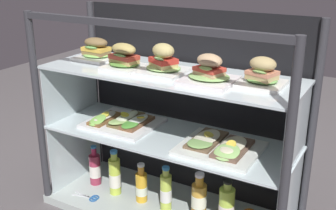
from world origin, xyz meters
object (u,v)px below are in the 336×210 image
object	(u,v)px
plated_roll_sandwich_mid_right	(96,51)
kitchen_scissors	(92,198)
open_sandwich_tray_mid_right	(220,146)
juice_bottle_near_post	(115,176)
juice_bottle_front_second	(199,199)
juice_bottle_front_middle	(95,169)
plated_roll_sandwich_far_left	(262,75)
plated_roll_sandwich_near_right_corner	(124,59)
plated_roll_sandwich_near_left_corner	(209,73)
plated_roll_sandwich_center	(163,63)
juice_bottle_front_fourth	(166,192)
juice_bottle_back_right	(141,186)
juice_bottle_front_left_end	(226,208)
open_sandwich_tray_right_of_center	(122,121)

from	to	relation	value
plated_roll_sandwich_mid_right	kitchen_scissors	xyz separation A→B (m)	(0.05, -0.17, -0.73)
open_sandwich_tray_mid_right	juice_bottle_near_post	bearing A→B (deg)	-179.92
juice_bottle_front_second	juice_bottle_front_middle	bearing A→B (deg)	179.45
open_sandwich_tray_mid_right	juice_bottle_front_second	size ratio (longest dim) A/B	1.46
plated_roll_sandwich_far_left	juice_bottle_front_second	xyz separation A→B (m)	(-0.25, -0.02, -0.64)
plated_roll_sandwich_near_right_corner	juice_bottle_front_second	world-z (taller)	plated_roll_sandwich_near_right_corner
plated_roll_sandwich_far_left	open_sandwich_tray_mid_right	distance (m)	0.36
plated_roll_sandwich_near_left_corner	kitchen_scissors	bearing A→B (deg)	-172.41
plated_roll_sandwich_center	juice_bottle_front_fourth	world-z (taller)	plated_roll_sandwich_center
kitchen_scissors	plated_roll_sandwich_center	bearing A→B (deg)	16.65
plated_roll_sandwich_near_left_corner	juice_bottle_front_middle	distance (m)	0.94
juice_bottle_near_post	juice_bottle_back_right	distance (m)	0.16
plated_roll_sandwich_mid_right	juice_bottle_back_right	bearing A→B (deg)	-11.14
juice_bottle_front_fourth	juice_bottle_back_right	bearing A→B (deg)	178.95
juice_bottle_front_second	juice_bottle_back_right	bearing A→B (deg)	-177.02
plated_roll_sandwich_mid_right	plated_roll_sandwich_far_left	bearing A→B (deg)	-1.65
juice_bottle_near_post	kitchen_scissors	xyz separation A→B (m)	(-0.08, -0.10, -0.10)
juice_bottle_front_fourth	juice_bottle_front_second	size ratio (longest dim) A/B	1.00
plated_roll_sandwich_center	plated_roll_sandwich_near_left_corner	bearing A→B (deg)	-7.37
plated_roll_sandwich_center	juice_bottle_back_right	size ratio (longest dim) A/B	0.97
plated_roll_sandwich_far_left	open_sandwich_tray_mid_right	size ratio (longest dim) A/B	0.52
juice_bottle_front_middle	juice_bottle_front_second	xyz separation A→B (m)	(0.62, -0.01, 0.01)
plated_roll_sandwich_near_left_corner	plated_roll_sandwich_far_left	size ratio (longest dim) A/B	1.19
plated_roll_sandwich_center	plated_roll_sandwich_near_right_corner	bearing A→B (deg)	-172.29
juice_bottle_front_left_end	juice_bottle_front_fourth	bearing A→B (deg)	-176.63
juice_bottle_near_post	kitchen_scissors	distance (m)	0.16
plated_roll_sandwich_mid_right	plated_roll_sandwich_near_left_corner	size ratio (longest dim) A/B	0.88
plated_roll_sandwich_far_left	plated_roll_sandwich_near_right_corner	bearing A→B (deg)	-174.49
plated_roll_sandwich_mid_right	plated_roll_sandwich_center	size ratio (longest dim) A/B	0.90
juice_bottle_front_fourth	open_sandwich_tray_mid_right	bearing A→B (deg)	-0.93
plated_roll_sandwich_center	plated_roll_sandwich_near_left_corner	xyz separation A→B (m)	(0.23, -0.03, -0.01)
open_sandwich_tray_right_of_center	plated_roll_sandwich_mid_right	bearing A→B (deg)	167.51
juice_bottle_front_middle	plated_roll_sandwich_mid_right	bearing A→B (deg)	52.94
plated_roll_sandwich_far_left	juice_bottle_front_second	world-z (taller)	plated_roll_sandwich_far_left
plated_roll_sandwich_near_left_corner	juice_bottle_front_left_end	world-z (taller)	plated_roll_sandwich_near_left_corner
plated_roll_sandwich_mid_right	plated_roll_sandwich_near_left_corner	bearing A→B (deg)	-7.76
plated_roll_sandwich_mid_right	juice_bottle_front_middle	world-z (taller)	plated_roll_sandwich_mid_right
open_sandwich_tray_right_of_center	juice_bottle_front_middle	size ratio (longest dim) A/B	1.52
juice_bottle_front_middle	open_sandwich_tray_mid_right	bearing A→B (deg)	-2.31
juice_bottle_front_second	juice_bottle_front_left_end	distance (m)	0.14
juice_bottle_front_second	plated_roll_sandwich_center	bearing A→B (deg)	-174.10
plated_roll_sandwich_near_right_corner	juice_bottle_back_right	xyz separation A→B (m)	(0.06, 0.03, -0.66)
plated_roll_sandwich_center	juice_bottle_front_second	world-z (taller)	plated_roll_sandwich_center
juice_bottle_near_post	open_sandwich_tray_right_of_center	bearing A→B (deg)	32.14
plated_roll_sandwich_center	juice_bottle_front_fourth	distance (m)	0.64
juice_bottle_front_middle	juice_bottle_front_left_end	size ratio (longest dim) A/B	0.96
juice_bottle_front_left_end	plated_roll_sandwich_mid_right	bearing A→B (deg)	176.82
juice_bottle_front_middle	juice_bottle_front_left_end	bearing A→B (deg)	-0.52
juice_bottle_front_middle	juice_bottle_near_post	xyz separation A→B (m)	(0.15, -0.03, 0.01)
plated_roll_sandwich_far_left	juice_bottle_near_post	distance (m)	0.97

